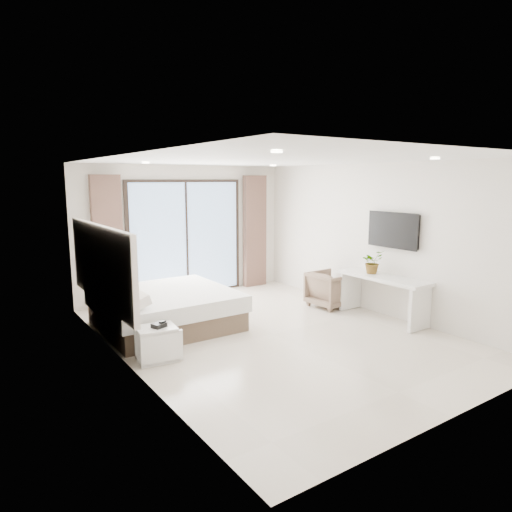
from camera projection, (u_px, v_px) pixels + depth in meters
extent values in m
plane|color=beige|center=(273.00, 334.00, 7.19)|extent=(6.20, 6.20, 0.00)
cube|color=silver|center=(185.00, 231.00, 9.49)|extent=(4.60, 0.02, 2.70)
cube|color=silver|center=(462.00, 289.00, 4.44)|extent=(4.60, 0.02, 2.70)
cube|color=silver|center=(126.00, 265.00, 5.69)|extent=(0.02, 6.20, 2.70)
cube|color=silver|center=(376.00, 239.00, 8.24)|extent=(0.02, 6.20, 2.70)
cube|color=white|center=(274.00, 159.00, 6.74)|extent=(4.60, 6.20, 0.02)
cube|color=silver|center=(101.00, 265.00, 6.81)|extent=(0.08, 3.00, 1.20)
cube|color=black|center=(394.00, 230.00, 7.83)|extent=(0.06, 1.00, 0.58)
cube|color=black|center=(392.00, 230.00, 7.81)|extent=(0.02, 1.04, 0.62)
cube|color=black|center=(186.00, 238.00, 9.49)|extent=(2.56, 0.04, 2.42)
cube|color=#88A9D9|center=(187.00, 238.00, 9.47)|extent=(2.40, 0.01, 2.30)
cube|color=brown|center=(108.00, 243.00, 8.48)|extent=(0.55, 0.14, 2.50)
cube|color=brown|center=(255.00, 231.00, 10.31)|extent=(0.55, 0.14, 2.50)
cylinder|color=white|center=(277.00, 152.00, 4.56)|extent=(0.12, 0.12, 0.02)
cylinder|color=white|center=(435.00, 158.00, 6.00)|extent=(0.12, 0.12, 0.02)
cylinder|color=white|center=(146.00, 163.00, 7.49)|extent=(0.12, 0.12, 0.02)
cylinder|color=white|center=(273.00, 165.00, 8.94)|extent=(0.12, 0.12, 0.02)
cube|color=brown|center=(166.00, 317.00, 7.53)|extent=(2.02, 1.92, 0.32)
cube|color=white|center=(166.00, 300.00, 7.49)|extent=(2.10, 2.00, 0.26)
cube|color=white|center=(137.00, 303.00, 6.52)|extent=(0.28, 0.40, 0.14)
cube|color=white|center=(127.00, 297.00, 6.88)|extent=(0.28, 0.40, 0.14)
cube|color=white|center=(118.00, 291.00, 7.24)|extent=(0.28, 0.40, 0.14)
cube|color=white|center=(110.00, 286.00, 7.59)|extent=(0.28, 0.40, 0.14)
cube|color=white|center=(156.00, 329.00, 6.07)|extent=(0.56, 0.48, 0.05)
cube|color=white|center=(157.00, 358.00, 6.14)|extent=(0.56, 0.48, 0.05)
cube|color=white|center=(162.00, 348.00, 5.96)|extent=(0.51, 0.11, 0.42)
cube|color=white|center=(151.00, 340.00, 6.26)|extent=(0.51, 0.11, 0.42)
cube|color=black|center=(159.00, 325.00, 6.05)|extent=(0.21, 0.19, 0.06)
cube|color=white|center=(383.00, 278.00, 7.85)|extent=(0.53, 1.69, 0.06)
cube|color=white|center=(420.00, 309.00, 7.29)|extent=(0.51, 0.06, 0.71)
cube|color=white|center=(350.00, 291.00, 8.53)|extent=(0.51, 0.06, 0.71)
imported|color=#33662D|center=(372.00, 264.00, 8.03)|extent=(0.39, 0.43, 0.32)
imported|color=#7C6151|center=(330.00, 288.00, 8.70)|extent=(0.72, 0.76, 0.74)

